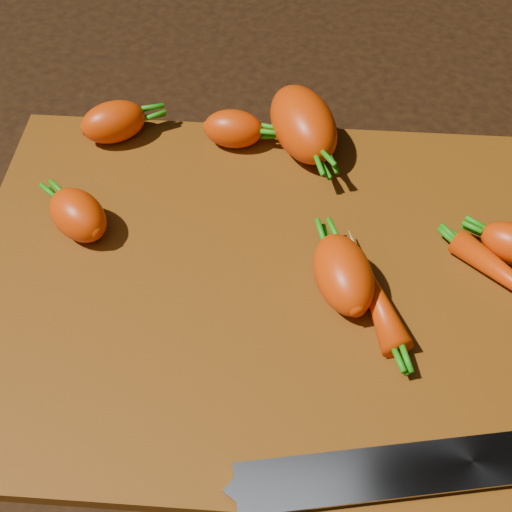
{
  "coord_description": "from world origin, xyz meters",
  "views": [
    {
      "loc": [
        0.03,
        -0.37,
        0.49
      ],
      "look_at": [
        0.0,
        0.01,
        0.03
      ],
      "focal_mm": 50.0,
      "sensor_mm": 36.0,
      "label": 1
    }
  ],
  "objects": [
    {
      "name": "cutting_board",
      "position": [
        0.0,
        0.0,
        0.01
      ],
      "size": [
        0.5,
        0.4,
        0.01
      ],
      "primitive_type": "cube",
      "color": "#61320A",
      "rests_on": "ground"
    },
    {
      "name": "knife",
      "position": [
        0.12,
        -0.16,
        0.02
      ],
      "size": [
        0.34,
        0.09,
        0.02
      ],
      "rotation": [
        0.0,
        0.0,
        0.19
      ],
      "color": "gray",
      "rests_on": "cutting_board"
    },
    {
      "name": "carrot_0",
      "position": [
        -0.15,
        0.17,
        0.03
      ],
      "size": [
        0.08,
        0.07,
        0.04
      ],
      "primitive_type": "ellipsoid",
      "rotation": [
        0.0,
        0.0,
        0.47
      ],
      "color": "#CB3807",
      "rests_on": "cutting_board"
    },
    {
      "name": "ground",
      "position": [
        0.0,
        0.0,
        -0.01
      ],
      "size": [
        2.0,
        2.0,
        0.01
      ],
      "primitive_type": "cube",
      "color": "black"
    },
    {
      "name": "carrot_1",
      "position": [
        -0.16,
        0.04,
        0.03
      ],
      "size": [
        0.07,
        0.07,
        0.04
      ],
      "primitive_type": "ellipsoid",
      "rotation": [
        0.0,
        0.0,
        2.4
      ],
      "color": "#CB3807",
      "rests_on": "cutting_board"
    },
    {
      "name": "carrot_2",
      "position": [
        0.03,
        0.17,
        0.04
      ],
      "size": [
        0.09,
        0.12,
        0.06
      ],
      "primitive_type": "ellipsoid",
      "rotation": [
        0.0,
        0.0,
        -1.17
      ],
      "color": "#CB3807",
      "rests_on": "cutting_board"
    },
    {
      "name": "carrot_4",
      "position": [
        -0.03,
        0.17,
        0.03
      ],
      "size": [
        0.06,
        0.04,
        0.04
      ],
      "primitive_type": "ellipsoid",
      "rotation": [
        0.0,
        0.0,
        -0.07
      ],
      "color": "#CB3807",
      "rests_on": "cutting_board"
    },
    {
      "name": "carrot_7",
      "position": [
        0.1,
        -0.02,
        0.02
      ],
      "size": [
        0.05,
        0.1,
        0.03
      ],
      "primitive_type": "ellipsoid",
      "rotation": [
        0.0,
        0.0,
        1.87
      ],
      "color": "#CB3807",
      "rests_on": "cutting_board"
    },
    {
      "name": "carrot_3",
      "position": [
        0.07,
        -0.01,
        0.04
      ],
      "size": [
        0.07,
        0.09,
        0.05
      ],
      "primitive_type": "ellipsoid",
      "rotation": [
        0.0,
        0.0,
        1.86
      ],
      "color": "#CB3807",
      "rests_on": "cutting_board"
    }
  ]
}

